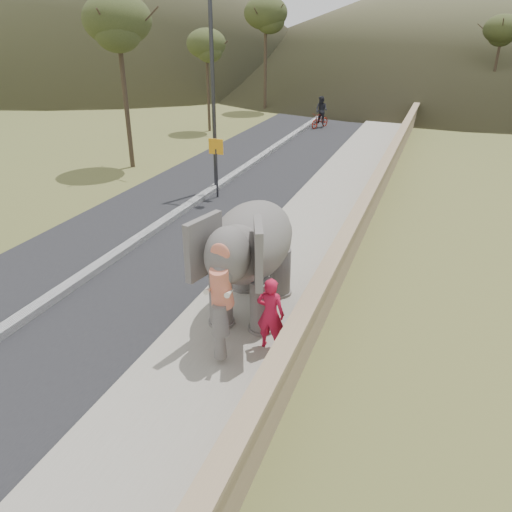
{
  "coord_description": "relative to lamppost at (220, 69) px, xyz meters",
  "views": [
    {
      "loc": [
        3.79,
        -5.49,
        6.54
      ],
      "look_at": [
        0.2,
        4.13,
        1.7
      ],
      "focal_mm": 35.0,
      "sensor_mm": 36.0,
      "label": 1
    }
  ],
  "objects": [
    {
      "name": "elephant_and_man",
      "position": [
        4.71,
        -8.83,
        -3.33
      ],
      "size": [
        2.36,
        4.0,
        2.8
      ],
      "color": "slate",
      "rests_on": "ground"
    },
    {
      "name": "median",
      "position": [
        -0.31,
        -3.2,
        -4.76
      ],
      "size": [
        0.35,
        120.0,
        0.22
      ],
      "primitive_type": "cube",
      "color": "black",
      "rests_on": "ground"
    },
    {
      "name": "road",
      "position": [
        -0.31,
        -3.2,
        -4.86
      ],
      "size": [
        7.0,
        120.0,
        0.03
      ],
      "primitive_type": "cube",
      "color": "black",
      "rests_on": "ground"
    },
    {
      "name": "hill_far",
      "position": [
        9.69,
        56.8,
        2.13
      ],
      "size": [
        80.0,
        80.0,
        14.0
      ],
      "primitive_type": "cone",
      "color": "brown",
      "rests_on": "ground"
    },
    {
      "name": "signboard",
      "position": [
        0.19,
        -0.98,
        -3.23
      ],
      "size": [
        0.6,
        0.08,
        2.4
      ],
      "color": "#2D2D33",
      "rests_on": "ground"
    },
    {
      "name": "motorcyclist",
      "position": [
        0.56,
        14.94,
        -4.06
      ],
      "size": [
        1.24,
        1.97,
        2.06
      ],
      "color": "maroon",
      "rests_on": "ground"
    },
    {
      "name": "ground",
      "position": [
        4.69,
        -13.2,
        -4.87
      ],
      "size": [
        160.0,
        160.0,
        0.0
      ],
      "primitive_type": "plane",
      "color": "olive",
      "rests_on": "ground"
    },
    {
      "name": "parapet",
      "position": [
        6.34,
        -3.2,
        -4.32
      ],
      "size": [
        0.3,
        120.0,
        1.1
      ],
      "primitive_type": "cube",
      "color": "tan",
      "rests_on": "ground"
    },
    {
      "name": "trees",
      "position": [
        5.49,
        10.86,
        -1.04
      ],
      "size": [
        47.52,
        36.99,
        8.67
      ],
      "color": "#473828",
      "rests_on": "ground"
    },
    {
      "name": "lamppost",
      "position": [
        0.0,
        0.0,
        0.0
      ],
      "size": [
        1.76,
        0.36,
        8.0
      ],
      "color": "#2A292E",
      "rests_on": "ground"
    },
    {
      "name": "walkway",
      "position": [
        4.69,
        -3.2,
        -4.8
      ],
      "size": [
        3.0,
        120.0,
        0.15
      ],
      "primitive_type": "cube",
      "color": "#9E9687",
      "rests_on": "ground"
    }
  ]
}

